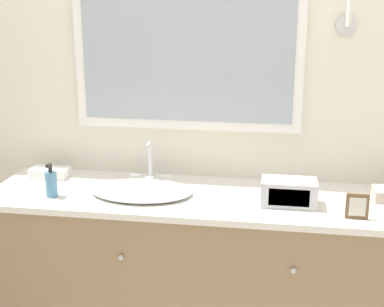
# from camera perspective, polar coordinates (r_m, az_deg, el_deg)

# --- Properties ---
(wall_back) EXTENTS (8.00, 0.18, 2.55)m
(wall_back) POSITION_cam_1_polar(r_m,az_deg,el_deg) (2.68, 3.11, 6.69)
(wall_back) COLOR silver
(wall_back) RESTS_ON ground_plane
(vanity_counter) EXTENTS (2.13, 0.57, 0.84)m
(vanity_counter) POSITION_cam_1_polar(r_m,az_deg,el_deg) (2.67, 2.20, -12.97)
(vanity_counter) COLOR #937556
(vanity_counter) RESTS_ON ground_plane
(sink_basin) EXTENTS (0.48, 0.38, 0.21)m
(sink_basin) POSITION_cam_1_polar(r_m,az_deg,el_deg) (2.53, -5.37, -3.83)
(sink_basin) COLOR white
(sink_basin) RESTS_ON vanity_counter
(soap_bottle) EXTENTS (0.05, 0.06, 0.16)m
(soap_bottle) POSITION_cam_1_polar(r_m,az_deg,el_deg) (2.54, -14.78, -3.10)
(soap_bottle) COLOR teal
(soap_bottle) RESTS_ON vanity_counter
(appliance_box) EXTENTS (0.24, 0.14, 0.11)m
(appliance_box) POSITION_cam_1_polar(r_m,az_deg,el_deg) (2.41, 10.29, -4.10)
(appliance_box) COLOR #BCBCC1
(appliance_box) RESTS_ON vanity_counter
(picture_frame) EXTENTS (0.09, 0.01, 0.11)m
(picture_frame) POSITION_cam_1_polar(r_m,az_deg,el_deg) (2.32, 17.21, -5.41)
(picture_frame) COLOR brown
(picture_frame) RESTS_ON vanity_counter
(hand_towel_far_corner) EXTENTS (0.19, 0.10, 0.05)m
(hand_towel_far_corner) POSITION_cam_1_polar(r_m,az_deg,el_deg) (2.84, -14.93, -1.98)
(hand_towel_far_corner) COLOR white
(hand_towel_far_corner) RESTS_ON vanity_counter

